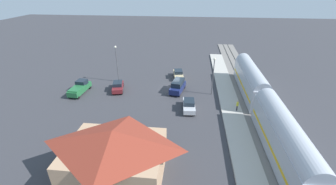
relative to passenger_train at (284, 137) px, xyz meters
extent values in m
plane|color=#38383D|center=(14.00, -17.39, -2.86)|extent=(200.00, 200.00, 0.00)
cube|color=slate|center=(0.00, -17.39, -2.77)|extent=(4.80, 70.00, 0.18)
cube|color=#59544C|center=(-0.72, -17.39, -2.62)|extent=(0.10, 70.00, 0.12)
cube|color=#59544C|center=(0.72, -17.39, -2.62)|extent=(0.10, 70.00, 0.12)
cube|color=#B7B2A8|center=(4.00, -17.39, -2.71)|extent=(3.20, 46.00, 0.30)
cube|color=#ADB2BC|center=(0.00, -17.05, -0.71)|extent=(2.90, 16.25, 3.70)
cube|color=gold|center=(1.46, -17.05, -1.01)|extent=(0.04, 14.95, 0.36)
cylinder|color=#ADB2BC|center=(0.00, -17.05, 1.04)|extent=(2.75, 15.60, 2.76)
cube|color=#ADB2BC|center=(0.00, 0.00, -0.71)|extent=(2.90, 16.25, 3.70)
cube|color=gold|center=(1.46, 0.00, -1.01)|extent=(0.04, 14.95, 0.36)
cylinder|color=#ADB2BC|center=(0.00, 0.00, 1.04)|extent=(2.75, 15.60, 2.76)
cube|color=tan|center=(18.00, 4.61, -1.01)|extent=(9.76, 7.29, 3.69)
pyramid|color=maroon|center=(18.00, 4.61, 1.78)|extent=(10.56, 8.09, 1.90)
cube|color=#4C3323|center=(18.00, 0.94, -1.81)|extent=(1.10, 0.08, 2.10)
cylinder|color=#333338|center=(3.26, -9.74, -2.13)|extent=(0.22, 0.22, 0.85)
cylinder|color=yellow|center=(3.26, -9.74, -1.40)|extent=(0.36, 0.36, 0.62)
sphere|color=tan|center=(3.26, -9.74, -0.97)|extent=(0.24, 0.24, 0.24)
cube|color=#236638|center=(30.83, -13.52, -2.02)|extent=(2.27, 5.50, 0.92)
cube|color=#19232D|center=(30.77, -14.54, -1.14)|extent=(1.82, 1.83, 0.84)
cylinder|color=black|center=(31.56, -15.72, -2.48)|extent=(0.22, 0.76, 0.76)
cylinder|color=black|center=(29.85, -15.62, -2.48)|extent=(0.22, 0.76, 0.76)
cylinder|color=black|center=(31.81, -11.42, -2.48)|extent=(0.22, 0.76, 0.76)
cylinder|color=black|center=(30.10, -11.32, -2.48)|extent=(0.22, 0.76, 0.76)
cube|color=#236638|center=(30.88, -12.58, -1.46)|extent=(2.03, 3.07, 0.20)
cube|color=navy|center=(13.01, -16.04, -2.02)|extent=(2.91, 5.20, 1.00)
cube|color=#19232D|center=(12.98, -16.19, -1.08)|extent=(2.38, 3.71, 0.88)
cylinder|color=black|center=(12.55, -14.01, -2.52)|extent=(0.22, 0.68, 0.68)
cylinder|color=black|center=(14.24, -14.36, -2.52)|extent=(0.22, 0.68, 0.68)
cylinder|color=black|center=(11.78, -17.73, -2.52)|extent=(0.22, 0.68, 0.68)
cylinder|color=black|center=(13.47, -18.08, -2.52)|extent=(0.22, 0.68, 0.68)
cube|color=silver|center=(10.75, -9.65, -2.14)|extent=(2.13, 4.61, 0.76)
cube|color=#19232D|center=(10.75, -9.65, -1.44)|extent=(1.76, 2.26, 0.64)
cylinder|color=black|center=(9.84, -8.01, -2.52)|extent=(0.22, 0.68, 0.68)
cylinder|color=black|center=(11.44, -7.90, -2.52)|extent=(0.22, 0.68, 0.68)
cylinder|color=black|center=(10.07, -11.40, -2.52)|extent=(0.22, 0.68, 0.68)
cylinder|color=black|center=(11.66, -11.30, -2.52)|extent=(0.22, 0.68, 0.68)
cube|color=maroon|center=(24.20, -15.36, -2.14)|extent=(2.82, 4.80, 0.76)
cube|color=#19232D|center=(24.20, -15.36, -1.44)|extent=(2.07, 2.47, 0.64)
cylinder|color=black|center=(25.37, -16.84, -2.52)|extent=(0.22, 0.68, 0.68)
cylinder|color=black|center=(23.81, -17.20, -2.52)|extent=(0.22, 0.68, 0.68)
cylinder|color=black|center=(24.59, -13.53, -2.52)|extent=(0.22, 0.68, 0.68)
cylinder|color=black|center=(23.03, -13.89, -2.52)|extent=(0.22, 0.68, 0.68)
cube|color=#C6B284|center=(13.35, -22.81, -2.14)|extent=(2.55, 4.74, 0.76)
cube|color=#19232D|center=(13.35, -22.81, -1.44)|extent=(1.95, 2.39, 0.64)
cylinder|color=black|center=(14.42, -24.36, -2.52)|extent=(0.22, 0.68, 0.68)
cylinder|color=black|center=(12.84, -24.62, -2.52)|extent=(0.22, 0.68, 0.68)
cylinder|color=black|center=(13.86, -21.01, -2.52)|extent=(0.22, 0.68, 0.68)
cylinder|color=black|center=(12.28, -21.27, -2.52)|extent=(0.22, 0.68, 0.68)
cylinder|color=#515156|center=(6.80, -15.62, 0.40)|extent=(0.16, 0.16, 6.51)
sphere|color=#EAE5C6|center=(6.80, -15.62, 3.83)|extent=(0.44, 0.44, 0.44)
cylinder|color=#515156|center=(25.41, -19.54, 0.66)|extent=(0.16, 0.16, 7.03)
sphere|color=#EAE5C6|center=(25.41, -19.54, 4.35)|extent=(0.44, 0.44, 0.44)
camera|label=1|loc=(10.70, 21.66, 15.59)|focal=24.01mm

